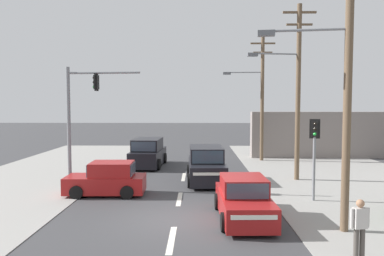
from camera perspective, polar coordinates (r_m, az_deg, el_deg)
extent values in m
plane|color=#3A3A3D|center=(13.98, -2.54, -13.80)|extent=(140.00, 140.00, 0.00)
cube|color=silver|center=(12.09, -3.13, -16.62)|extent=(0.20, 2.40, 0.01)
cube|color=silver|center=(16.87, -1.92, -10.73)|extent=(0.20, 2.40, 0.01)
cube|color=silver|center=(21.74, -1.28, -7.46)|extent=(0.20, 2.40, 0.01)
cube|color=gray|center=(20.10, -27.07, -8.76)|extent=(8.00, 40.00, 0.02)
cylinder|color=brown|center=(13.09, 22.63, 5.06)|extent=(0.26, 0.26, 9.16)
cylinder|color=slate|center=(13.06, 17.14, 14.08)|extent=(2.59, 0.45, 0.09)
cube|color=#595B60|center=(12.93, 11.25, 13.97)|extent=(0.59, 0.35, 0.18)
cylinder|color=brown|center=(21.31, 15.86, 5.13)|extent=(0.26, 0.26, 9.59)
cube|color=brown|center=(21.87, 16.07, 16.58)|extent=(1.80, 0.12, 0.11)
cube|color=brown|center=(21.73, 16.04, 14.91)|extent=(1.40, 0.12, 0.10)
cylinder|color=slate|center=(21.00, 12.65, 10.98)|extent=(2.59, 0.47, 0.09)
cube|color=#595B60|center=(20.59, 9.18, 10.98)|extent=(0.59, 0.36, 0.18)
cylinder|color=brown|center=(28.11, 10.64, 4.30)|extent=(0.26, 0.26, 9.08)
cube|color=brown|center=(28.46, 10.74, 12.55)|extent=(1.80, 0.12, 0.11)
cube|color=brown|center=(28.36, 10.73, 11.26)|extent=(1.40, 0.12, 0.10)
cylinder|color=slate|center=(28.09, 8.03, 8.40)|extent=(2.60, 0.24, 0.09)
cube|color=#595B60|center=(28.03, 5.35, 8.29)|extent=(0.58, 0.31, 0.18)
cylinder|color=slate|center=(19.31, -18.25, -0.07)|extent=(0.18, 0.18, 6.00)
cylinder|color=slate|center=(18.63, -13.35, 8.19)|extent=(3.59, 0.50, 0.11)
cube|color=black|center=(18.73, -14.37, 6.77)|extent=(0.23, 0.28, 0.68)
cube|color=black|center=(18.73, -14.37, 6.77)|extent=(0.09, 0.44, 0.84)
sphere|color=black|center=(18.79, -14.72, 7.43)|extent=(0.13, 0.13, 0.13)
sphere|color=black|center=(18.77, -14.71, 6.76)|extent=(0.13, 0.13, 0.13)
sphere|color=green|center=(18.76, -14.70, 6.09)|extent=(0.13, 0.13, 0.13)
cylinder|color=slate|center=(17.06, 18.08, -5.95)|extent=(0.12, 0.12, 2.80)
cube|color=black|center=(16.86, 18.20, -0.11)|extent=(0.30, 0.26, 0.68)
cube|color=black|center=(16.86, 18.20, -0.11)|extent=(0.44, 0.15, 0.84)
sphere|color=black|center=(16.73, 18.24, 0.61)|extent=(0.13, 0.13, 0.13)
sphere|color=black|center=(16.74, 18.22, -0.14)|extent=(0.13, 0.13, 0.13)
sphere|color=green|center=(16.76, 18.21, -0.89)|extent=(0.13, 0.13, 0.13)
cube|color=gray|center=(31.13, 19.99, -0.97)|extent=(12.00, 1.00, 3.60)
cube|color=black|center=(20.27, 2.20, -6.46)|extent=(2.01, 4.57, 1.00)
cube|color=black|center=(20.34, 2.17, -3.92)|extent=(1.82, 2.76, 0.76)
cube|color=#384756|center=(18.98, 2.42, -4.46)|extent=(1.58, 0.12, 0.65)
cube|color=#384756|center=(21.69, 1.95, -3.44)|extent=(1.55, 0.12, 0.61)
cube|color=white|center=(18.01, 2.64, -7.02)|extent=(1.56, 0.10, 0.14)
cylinder|color=black|center=(19.04, 5.24, -7.98)|extent=(0.25, 0.73, 0.72)
cylinder|color=black|center=(18.92, -0.35, -8.03)|extent=(0.25, 0.73, 0.72)
cylinder|color=black|center=(21.76, 4.40, -6.50)|extent=(0.25, 0.73, 0.72)
cylinder|color=black|center=(21.66, -0.48, -6.54)|extent=(0.25, 0.73, 0.72)
cube|color=maroon|center=(14.00, 7.85, -11.51)|extent=(1.83, 4.25, 0.80)
cube|color=maroon|center=(13.88, 7.84, -8.62)|extent=(1.62, 1.95, 0.62)
cube|color=#384756|center=(12.95, 8.50, -9.53)|extent=(1.44, 0.10, 0.53)
cube|color=#384756|center=(14.82, 7.27, -7.83)|extent=(1.41, 0.10, 0.50)
cube|color=white|center=(11.94, 9.44, -13.31)|extent=(1.45, 0.08, 0.14)
cylinder|color=black|center=(13.00, 12.56, -13.78)|extent=(0.21, 0.65, 0.64)
cylinder|color=black|center=(12.72, 4.85, -14.09)|extent=(0.21, 0.65, 0.64)
cylinder|color=black|center=(15.44, 10.27, -10.93)|extent=(0.21, 0.65, 0.64)
cylinder|color=black|center=(15.21, 3.86, -11.11)|extent=(0.21, 0.65, 0.64)
cube|color=maroon|center=(17.93, -13.03, -8.30)|extent=(3.64, 1.69, 0.76)
cube|color=maroon|center=(17.74, -12.12, -6.11)|extent=(1.93, 1.52, 0.64)
cube|color=#384756|center=(17.96, -15.17, -6.04)|extent=(0.09, 1.36, 0.54)
cube|color=#384756|center=(17.57, -9.00, -6.17)|extent=(0.09, 1.33, 0.51)
cube|color=white|center=(18.38, -18.64, -7.56)|extent=(0.07, 1.36, 0.14)
cylinder|color=black|center=(17.50, -17.22, -9.37)|extent=(0.60, 0.19, 0.60)
cylinder|color=black|center=(19.00, -15.82, -8.31)|extent=(0.60, 0.19, 0.60)
cylinder|color=black|center=(17.00, -9.89, -9.64)|extent=(0.60, 0.19, 0.60)
cylinder|color=black|center=(18.54, -9.08, -8.51)|extent=(0.60, 0.19, 0.60)
cube|color=black|center=(25.46, -6.69, -4.40)|extent=(2.08, 4.59, 1.00)
cube|color=black|center=(25.16, -6.79, -2.48)|extent=(1.86, 2.79, 0.76)
cube|color=#384756|center=(26.50, -6.24, -2.17)|extent=(1.58, 0.14, 0.65)
cube|color=#384756|center=(23.82, -7.40, -2.83)|extent=(1.55, 0.14, 0.61)
cube|color=white|center=(27.65, -5.83, -3.29)|extent=(1.56, 0.12, 0.14)
cylinder|color=black|center=(27.04, -8.06, -4.53)|extent=(0.26, 0.73, 0.72)
cylinder|color=black|center=(26.72, -4.19, -4.60)|extent=(0.26, 0.73, 0.72)
cylinder|color=black|center=(24.34, -9.43, -5.45)|extent=(0.26, 0.73, 0.72)
cylinder|color=black|center=(23.99, -5.13, -5.55)|extent=(0.26, 0.73, 0.72)
cylinder|color=#47423D|center=(11.60, 24.51, -15.66)|extent=(0.14, 0.14, 0.84)
cylinder|color=#47423D|center=(11.51, 23.73, -15.81)|extent=(0.14, 0.14, 0.84)
cube|color=#B7B2AD|center=(11.34, 24.22, -12.39)|extent=(0.39, 0.28, 0.56)
sphere|color=#9E7051|center=(11.24, 24.27, -10.43)|extent=(0.22, 0.22, 0.22)
cylinder|color=#B7B2AD|center=(11.47, 25.22, -12.24)|extent=(0.09, 0.09, 0.54)
cylinder|color=#B7B2AD|center=(11.22, 23.19, -12.54)|extent=(0.09, 0.09, 0.54)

